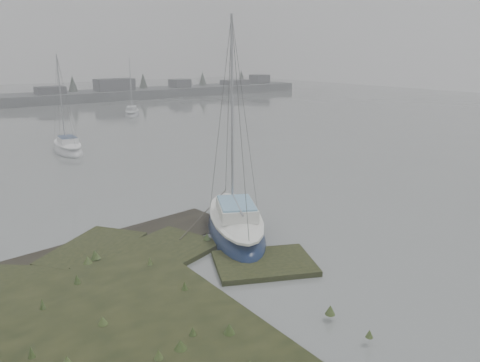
# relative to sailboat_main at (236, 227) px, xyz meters

# --- Properties ---
(ground) EXTENTS (160.00, 160.00, 0.00)m
(ground) POSITION_rel_sailboat_main_xyz_m (-1.49, 27.38, -0.30)
(ground) COLOR slate
(ground) RESTS_ON ground
(far_shoreline) EXTENTS (60.00, 8.00, 4.15)m
(far_shoreline) POSITION_rel_sailboat_main_xyz_m (25.35, 59.28, 0.55)
(far_shoreline) COLOR #4C4F51
(far_shoreline) RESTS_ON ground
(sailboat_main) EXTENTS (5.14, 7.09, 9.64)m
(sailboat_main) POSITION_rel_sailboat_main_xyz_m (0.00, 0.00, 0.00)
(sailboat_main) COLOR #0C1A3B
(sailboat_main) RESTS_ON ground
(sailboat_white) EXTENTS (2.29, 5.74, 7.91)m
(sailboat_white) POSITION_rel_sailboat_main_xyz_m (-0.45, 21.40, -0.05)
(sailboat_white) COLOR silver
(sailboat_white) RESTS_ON ground
(sailboat_far_b) EXTENTS (3.93, 5.38, 7.32)m
(sailboat_far_b) POSITION_rel_sailboat_main_xyz_m (12.43, 38.28, -0.07)
(sailboat_far_b) COLOR #B2B5BC
(sailboat_far_b) RESTS_ON ground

